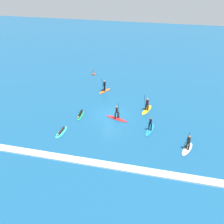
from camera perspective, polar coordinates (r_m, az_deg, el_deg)
ground_plane at (r=32.65m, az=0.00°, el=-0.75°), size 120.00×120.00×0.00m
surfer_on_orange_board at (r=38.64m, az=-1.71°, el=5.47°), size 1.64×2.43×2.08m
surfer_on_yellow_board at (r=33.84m, az=7.90°, el=1.18°), size 1.47×2.98×2.22m
surfer_on_red_board at (r=31.69m, az=1.07°, el=-0.86°), size 3.05×1.59×2.29m
surfer_on_teal_board at (r=29.94m, az=-11.40°, el=-4.39°), size 0.92×2.60×0.39m
surfer_on_blue_board at (r=29.92m, az=8.60°, el=-3.52°), size 1.17×2.80×1.74m
surfer_on_white_board at (r=27.83m, az=16.76°, el=-7.27°), size 1.55×2.62×2.08m
surfer_on_green_board at (r=32.80m, az=-7.18°, el=-0.55°), size 0.82×2.60×0.39m
marker_buoy at (r=44.97m, az=-4.18°, el=8.59°), size 0.49×0.49×1.11m
wave_crest at (r=25.40m, az=-4.90°, el=-11.28°), size 25.35×0.90×0.18m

